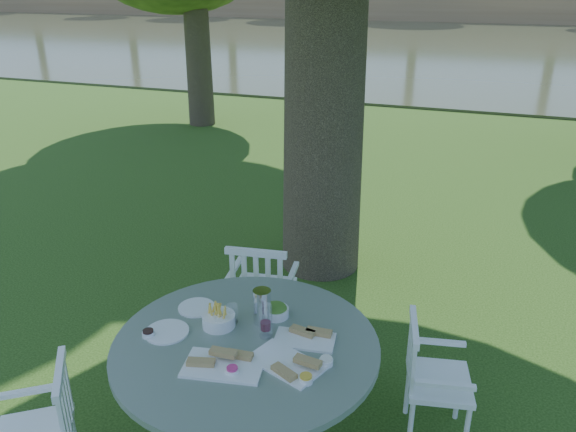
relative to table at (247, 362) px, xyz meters
The scene contains 7 objects.
ground 1.76m from the table, 103.88° to the left, with size 140.00×140.00×0.00m, color #17350B.
table is the anchor object (origin of this frame).
chair_ne 1.13m from the table, 27.83° to the left, with size 0.47×0.49×0.84m.
chair_nw 1.11m from the table, 108.62° to the left, with size 0.52×0.50×0.92m.
chair_sw 1.12m from the table, 143.40° to the right, with size 0.58×0.59×0.85m.
tableware 0.20m from the table, 113.98° to the left, with size 1.13×0.80×0.22m.
river 24.59m from the table, 90.91° to the left, with size 100.00×28.00×0.12m, color #363C23.
Camera 1 is at (1.53, -4.00, 2.74)m, focal length 35.00 mm.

